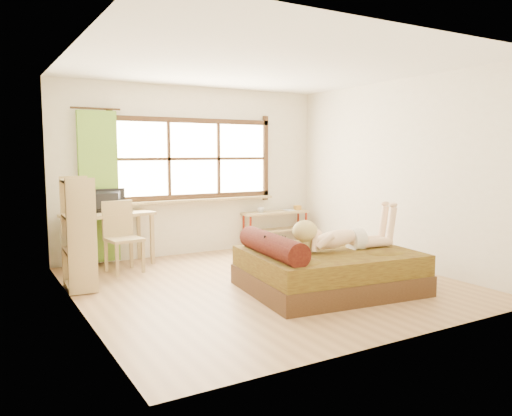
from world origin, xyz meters
TOP-DOWN VIEW (x-y plane):
  - floor at (0.00, 0.00)m, footprint 4.50×4.50m
  - ceiling at (0.00, 0.00)m, footprint 4.50×4.50m
  - wall_back at (0.00, 2.25)m, footprint 4.50×0.00m
  - wall_front at (0.00, -2.25)m, footprint 4.50×0.00m
  - wall_left at (-2.25, 0.00)m, footprint 0.00×4.50m
  - wall_right at (2.25, 0.00)m, footprint 0.00×4.50m
  - window at (0.00, 2.22)m, footprint 2.80×0.16m
  - curtain at (-1.55, 2.13)m, footprint 0.55×0.10m
  - bed at (0.47, -0.62)m, footprint 2.10×1.76m
  - woman at (0.66, -0.67)m, footprint 1.39×0.54m
  - kitten at (-0.21, -0.52)m, footprint 0.30×0.15m
  - desk at (-1.47, 1.95)m, footprint 1.32×0.75m
  - monitor at (-1.47, 2.00)m, footprint 0.60×0.17m
  - chair at (-1.39, 1.59)m, footprint 0.50×0.50m
  - pipe_shelf at (1.47, 2.07)m, footprint 1.24×0.33m
  - cup at (1.16, 2.07)m, footprint 0.12×0.12m
  - book at (1.66, 2.07)m, footprint 0.16×0.21m
  - bookshelf at (-2.08, 0.91)m, footprint 0.36×0.60m

SIDE VIEW (x-z plane):
  - floor at x=0.00m, z-range 0.00..0.00m
  - bed at x=0.47m, z-range -0.11..0.63m
  - pipe_shelf at x=1.47m, z-range 0.10..0.81m
  - chair at x=-1.39m, z-range 0.06..1.04m
  - kitten at x=-0.21m, z-range 0.48..0.72m
  - book at x=1.66m, z-range 0.62..0.64m
  - cup at x=1.16m, z-range 0.62..0.71m
  - desk at x=-1.47m, z-range 0.29..1.07m
  - bookshelf at x=-2.08m, z-range 0.01..1.36m
  - woman at x=0.66m, z-range 0.48..1.07m
  - monitor at x=-1.47m, z-range 0.78..1.13m
  - curtain at x=-1.55m, z-range 0.05..2.25m
  - wall_back at x=0.00m, z-range -0.90..3.60m
  - wall_front at x=0.00m, z-range -0.90..3.60m
  - wall_left at x=-2.25m, z-range -0.90..3.60m
  - wall_right at x=2.25m, z-range -0.90..3.60m
  - window at x=0.00m, z-range 0.78..2.24m
  - ceiling at x=0.00m, z-range 2.70..2.70m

